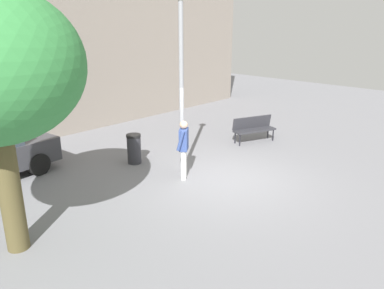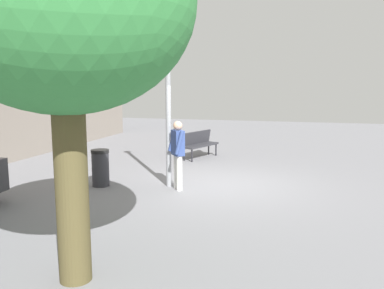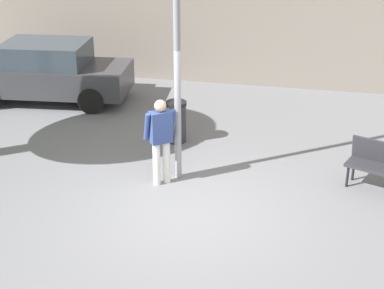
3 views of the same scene
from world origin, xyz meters
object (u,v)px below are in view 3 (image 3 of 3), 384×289
at_px(lamppost, 177,27).
at_px(parked_car_charcoal, 48,72).
at_px(person_by_lamppost, 161,136).
at_px(trash_bin, 176,121).

height_order(lamppost, parked_car_charcoal, lamppost).
bearing_deg(lamppost, person_by_lamppost, -128.26).
bearing_deg(parked_car_charcoal, lamppost, -39.49).
bearing_deg(lamppost, trash_bin, 104.77).
height_order(lamppost, person_by_lamppost, lamppost).
bearing_deg(parked_car_charcoal, trash_bin, -26.15).
relative_size(person_by_lamppost, trash_bin, 1.81).
height_order(lamppost, trash_bin, lamppost).
distance_m(person_by_lamppost, trash_bin, 2.04).
xyz_separation_m(person_by_lamppost, parked_car_charcoal, (-4.09, 3.88, -0.19)).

